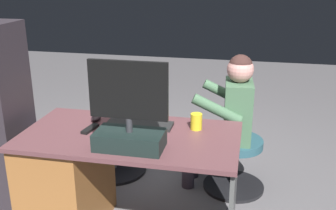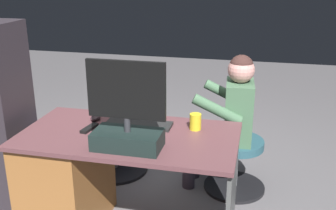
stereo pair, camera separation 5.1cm
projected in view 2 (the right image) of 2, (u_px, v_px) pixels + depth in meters
name	position (u px, v px, depth m)	size (l,w,h in m)	color
ground_plane	(149.00, 202.00, 3.01)	(10.00, 10.00, 0.00)	slate
desk	(81.00, 177.00, 2.59)	(1.32, 0.70, 0.73)	brown
monitor	(127.00, 124.00, 2.18)	(0.44, 0.21, 0.50)	black
keyboard	(139.00, 124.00, 2.53)	(0.42, 0.14, 0.02)	#252525
computer_mouse	(96.00, 118.00, 2.62)	(0.06, 0.10, 0.04)	#2C1F23
cup	(195.00, 122.00, 2.46)	(0.07, 0.07, 0.10)	yellow
tv_remote	(89.00, 128.00, 2.47)	(0.04, 0.15, 0.02)	black
office_chair_teddy	(114.00, 146.00, 3.42)	(0.56, 0.56, 0.42)	black
teddy_bear	(113.00, 105.00, 3.31)	(0.27, 0.27, 0.39)	tan
visitor_chair	(236.00, 160.00, 3.12)	(0.48, 0.48, 0.42)	black
person	(228.00, 112.00, 3.01)	(0.52, 0.50, 1.09)	#466C4D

